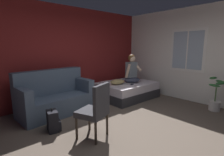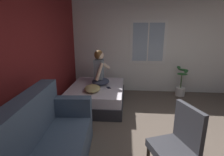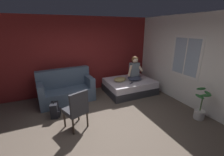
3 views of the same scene
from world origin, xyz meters
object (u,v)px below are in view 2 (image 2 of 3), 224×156
(cell_phone, at_px, (109,88))
(potted_plant, at_px, (181,85))
(bed, at_px, (97,95))
(couch, at_px, (46,146))
(throw_pillow, at_px, (92,88))
(side_chair, at_px, (177,143))
(person_seated, at_px, (100,71))

(cell_phone, bearing_deg, potted_plant, -1.71)
(bed, distance_m, potted_plant, 2.42)
(couch, bearing_deg, throw_pillow, -6.98)
(bed, xyz_separation_m, couch, (-2.24, 0.25, 0.16))
(side_chair, bearing_deg, bed, 31.50)
(throw_pillow, relative_size, cell_phone, 3.33)
(bed, xyz_separation_m, throw_pillow, (-0.38, 0.03, 0.31))
(cell_phone, xyz_separation_m, potted_plant, (0.92, -1.97, -0.18))
(couch, bearing_deg, bed, -6.48)
(couch, bearing_deg, cell_phone, -14.94)
(bed, relative_size, potted_plant, 2.04)
(bed, relative_size, side_chair, 1.77)
(bed, xyz_separation_m, side_chair, (-2.22, -1.36, 0.30))
(couch, height_order, cell_phone, couch)
(couch, distance_m, throw_pillow, 1.88)
(couch, xyz_separation_m, side_chair, (0.02, -1.62, 0.14))
(side_chair, relative_size, potted_plant, 1.15)
(person_seated, bearing_deg, throw_pillow, 170.34)
(side_chair, relative_size, person_seated, 1.12)
(couch, height_order, side_chair, couch)
(throw_pillow, bearing_deg, bed, -4.01)
(person_seated, bearing_deg, couch, 172.42)
(side_chair, bearing_deg, cell_phone, 26.33)
(bed, relative_size, throw_pillow, 3.62)
(potted_plant, bearing_deg, person_seated, 106.58)
(person_seated, distance_m, cell_phone, 0.50)
(person_seated, xyz_separation_m, cell_phone, (-0.26, -0.25, -0.35))
(bed, bearing_deg, couch, 173.52)
(couch, xyz_separation_m, person_seated, (2.40, -0.32, 0.44))
(throw_pillow, bearing_deg, couch, 173.02)
(person_seated, xyz_separation_m, potted_plant, (0.66, -2.22, -0.53))
(bed, height_order, potted_plant, potted_plant)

